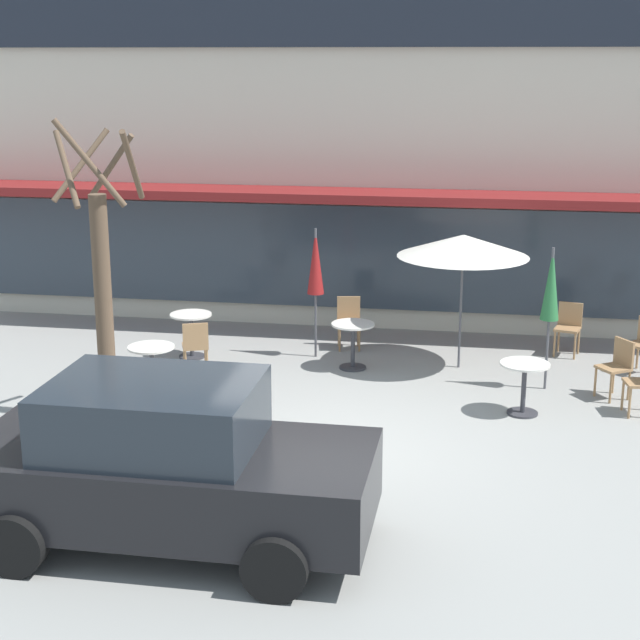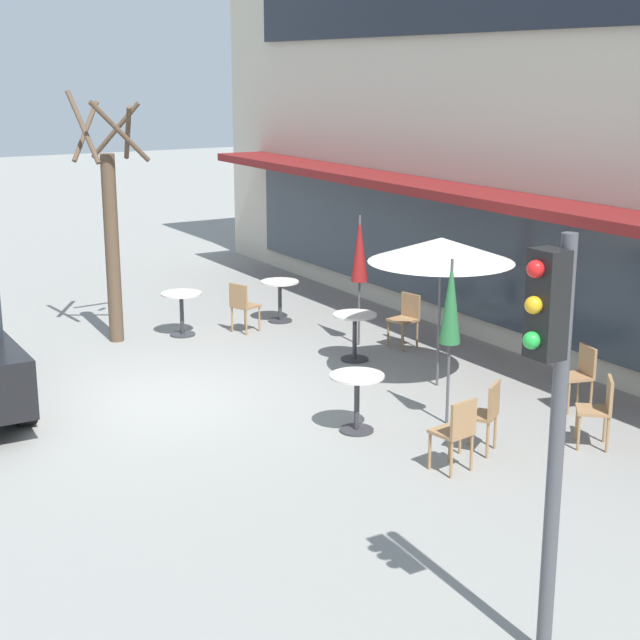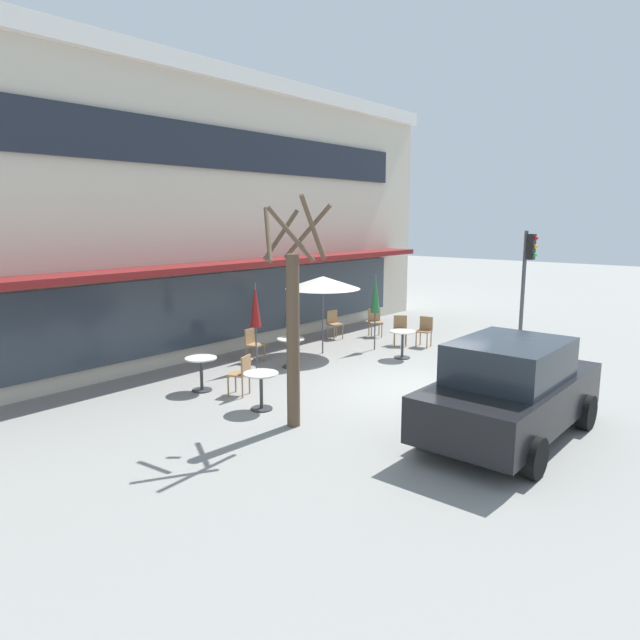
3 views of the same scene
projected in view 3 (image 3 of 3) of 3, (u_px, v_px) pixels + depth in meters
ground_plane at (413, 392)px, 12.62m from camera, size 80.00×80.00×0.00m
building_facade at (145, 214)px, 18.20m from camera, size 19.17×9.10×7.81m
cafe_table_near_wall at (261, 385)px, 11.37m from camera, size 0.70×0.70×0.76m
cafe_table_streetside at (403, 340)px, 15.55m from camera, size 0.70×0.70×0.76m
cafe_table_by_tree at (201, 368)px, 12.60m from camera, size 0.70×0.70×0.76m
cafe_table_mid_patio at (291, 348)px, 14.60m from camera, size 0.70×0.70×0.76m
patio_umbrella_green_folded at (255, 306)px, 14.21m from camera, size 0.28×0.28×2.20m
patio_umbrella_cream_folded at (323, 283)px, 15.84m from camera, size 2.10×2.10×2.20m
patio_umbrella_corner_open at (375, 294)px, 16.38m from camera, size 0.28×0.28×2.20m
cafe_chair_0 at (375, 320)px, 18.47m from camera, size 0.56×0.56×0.89m
cafe_chair_1 at (425, 329)px, 16.99m from camera, size 0.46×0.46×0.89m
cafe_chair_2 at (242, 372)px, 12.28m from camera, size 0.51×0.51×0.89m
cafe_chair_3 at (400, 328)px, 17.19m from camera, size 0.56×0.56×0.89m
cafe_chair_4 at (253, 343)px, 15.16m from camera, size 0.47×0.47×0.89m
cafe_chair_5 at (334, 322)px, 18.12m from camera, size 0.49×0.49×0.89m
parked_sedan at (511, 390)px, 9.80m from camera, size 4.21×2.05×1.76m
street_tree at (293, 323)px, 10.24m from camera, size 1.24×1.23×4.19m
traffic_light_pole at (527, 266)px, 18.01m from camera, size 0.26×0.43×3.40m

